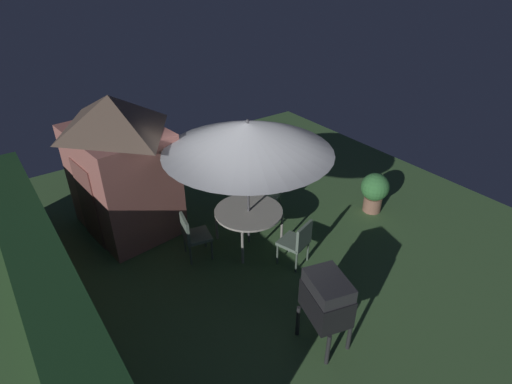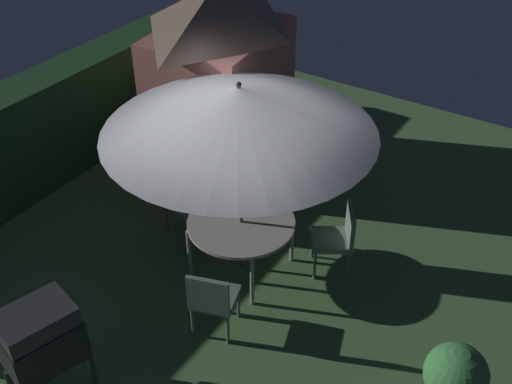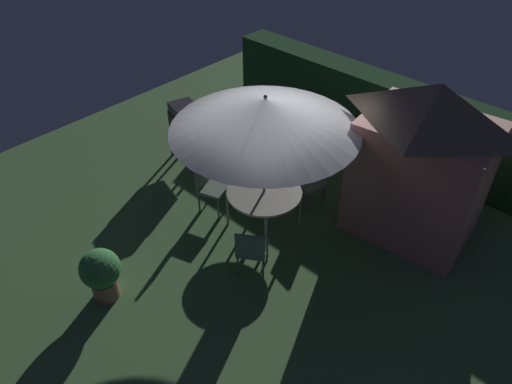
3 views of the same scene
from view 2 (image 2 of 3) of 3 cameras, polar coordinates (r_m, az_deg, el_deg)
name	(u,v)px [view 2 (image 2 of 3)]	position (r m, az deg, el deg)	size (l,w,h in m)	color
ground_plane	(232,272)	(7.76, -2.20, -7.38)	(11.00, 11.00, 0.00)	#47703D
hedge_backdrop	(28,139)	(9.39, -20.20, 4.61)	(6.92, 0.69, 1.57)	#193D1E
garden_shed	(220,77)	(9.14, -3.35, 10.50)	(2.26, 1.82, 2.76)	#B26B60
patio_table	(241,225)	(7.39, -1.37, -3.05)	(1.29, 1.29, 0.73)	#B2ADA3
patio_umbrella	(239,110)	(6.53, -1.56, 7.51)	(2.98, 2.98, 2.54)	#4C4C51
bbq_grill	(41,339)	(6.23, -19.10, -12.57)	(0.81, 0.67, 1.20)	black
chair_near_shed	(183,197)	(8.16, -6.74, -0.42)	(0.55, 0.55, 0.90)	slate
chair_far_side	(212,298)	(6.73, -4.02, -9.68)	(0.58, 0.58, 0.90)	slate
chair_toward_hedge	(339,235)	(7.55, 7.60, -3.95)	(0.64, 0.64, 0.90)	slate
potted_plant_by_shed	(454,380)	(6.31, 17.71, -16.10)	(0.60, 0.60, 0.89)	#936651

